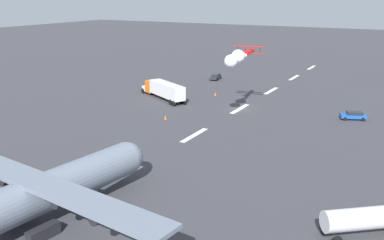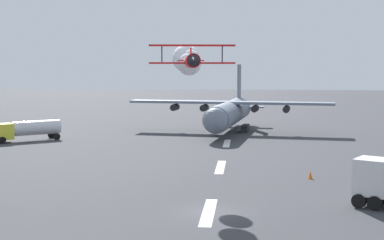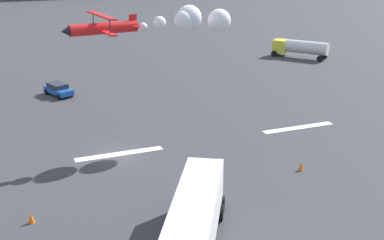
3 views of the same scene
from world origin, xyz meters
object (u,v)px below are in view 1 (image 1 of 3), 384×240
airport_staff_sedan (354,115)px  traffic_cone_far (165,117)px  fuel_tanker_truck (372,219)px  semi_truck_orange (164,89)px  cargo_transport_plane (43,191)px  traffic_cone_near (215,94)px  followme_car_yellow (216,76)px  stunt_biplane_red (238,57)px

airport_staff_sedan → traffic_cone_far: size_ratio=6.35×
airport_staff_sedan → traffic_cone_far: bearing=-61.5°
fuel_tanker_truck → semi_truck_orange: bearing=-128.7°
cargo_transport_plane → airport_staff_sedan: 56.73m
fuel_tanker_truck → traffic_cone_near: 59.35m
cargo_transport_plane → traffic_cone_near: size_ratio=44.54×
cargo_transport_plane → airport_staff_sedan: cargo_transport_plane is taller
traffic_cone_near → semi_truck_orange: bearing=-43.8°
fuel_tanker_truck → followme_car_yellow: 77.42m
stunt_biplane_red → airport_staff_sedan: 23.34m
fuel_tanker_truck → traffic_cone_near: fuel_tanker_truck is taller
followme_car_yellow → semi_truck_orange: bearing=-0.4°
stunt_biplane_red → semi_truck_orange: (-6.52, -19.66, -9.08)m
semi_truck_orange → followme_car_yellow: semi_truck_orange is taller
airport_staff_sedan → traffic_cone_near: (-5.44, -30.11, -0.44)m
fuel_tanker_truck → airport_staff_sedan: fuel_tanker_truck is taller
semi_truck_orange → airport_staff_sedan: semi_truck_orange is taller
fuel_tanker_truck → airport_staff_sedan: size_ratio=1.81×
airport_staff_sedan → followme_car_yellow: bearing=-120.2°
followme_car_yellow → traffic_cone_far: followme_car_yellow is taller
stunt_biplane_red → followme_car_yellow: (-31.73, -19.49, -10.40)m
semi_truck_orange → followme_car_yellow: 25.24m
cargo_transport_plane → traffic_cone_far: size_ratio=44.54×
fuel_tanker_truck → stunt_biplane_red: bearing=-139.0°
semi_truck_orange → traffic_cone_near: (-8.48, 8.13, -1.76)m
airport_staff_sedan → traffic_cone_near: size_ratio=6.35×
airport_staff_sedan → traffic_cone_far: airport_staff_sedan is taller
cargo_transport_plane → traffic_cone_near: (-58.23, -9.49, -2.94)m
followme_car_yellow → airport_staff_sedan: (22.17, 38.07, -0.00)m
semi_truck_orange → traffic_cone_near: semi_truck_orange is taller
cargo_transport_plane → traffic_cone_far: (-36.69, -9.02, -2.94)m
traffic_cone_far → airport_staff_sedan: bearing=118.5°
cargo_transport_plane → airport_staff_sedan: (-52.79, 20.62, -2.50)m
cargo_transport_plane → traffic_cone_far: 37.89m
cargo_transport_plane → fuel_tanker_truck: bearing=114.0°
fuel_tanker_truck → airport_staff_sedan: 40.88m
semi_truck_orange → traffic_cone_near: 11.87m
stunt_biplane_red → fuel_tanker_truck: stunt_biplane_red is taller
stunt_biplane_red → traffic_cone_near: 21.80m
cargo_transport_plane → semi_truck_orange: 52.80m
stunt_biplane_red → semi_truck_orange: stunt_biplane_red is taller
traffic_cone_near → cargo_transport_plane: bearing=9.3°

